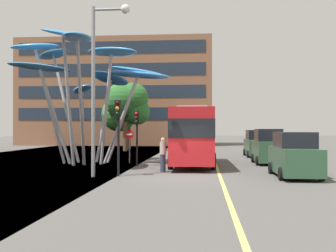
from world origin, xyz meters
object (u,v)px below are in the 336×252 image
Objects in this scene: car_parked_far at (257,144)px; car_parked_near at (294,156)px; street_lamp at (102,68)px; no_entry_sign at (130,141)px; red_bus at (192,133)px; traffic_light_kerb_far at (137,126)px; traffic_light_kerb_near at (118,121)px; pedestrian at (163,154)px; leaf_sculpture at (89,68)px; car_parked_mid at (268,148)px.

car_parked_near is at bearing -90.41° from car_parked_far.
street_lamp is 8.61m from no_entry_sign.
red_bus reaches higher than traffic_light_kerb_far.
traffic_light_kerb_near is at bearing 20.54° from street_lamp.
street_lamp is at bearing -97.46° from traffic_light_kerb_far.
street_lamp is 4.49× the size of pedestrian.
leaf_sculpture is 13.03m from car_parked_mid.
traffic_light_kerb_near is (-3.46, -6.35, 0.66)m from red_bus.
car_parked_mid is 1.70× the size of no_entry_sign.
car_parked_near is at bearing -15.76° from pedestrian.
leaf_sculpture is at bearing -176.01° from car_parked_mid.
traffic_light_kerb_near is 5.55m from traffic_light_kerb_far.
traffic_light_kerb_far is 0.90× the size of car_parked_mid.
traffic_light_kerb_far reaches higher than car_parked_near.
car_parked_mid is (8.43, 2.21, -1.41)m from traffic_light_kerb_far.
traffic_light_kerb_far reaches higher than pedestrian.
car_parked_far is 0.55× the size of street_lamp.
red_bus is 5.27× the size of pedestrian.
red_bus reaches higher than car_parked_mid.
no_entry_sign is (2.64, 0.53, -4.88)m from leaf_sculpture.
traffic_light_kerb_near is at bearing -176.92° from car_parked_near.
car_parked_near is at bearing -30.87° from traffic_light_kerb_far.
car_parked_far is (0.19, 7.17, -0.04)m from car_parked_mid.
street_lamp reaches higher than car_parked_mid.
red_bus is 2.63× the size of traffic_light_kerb_near.
leaf_sculpture is 7.77m from street_lamp.
street_lamp is 3.70× the size of no_entry_sign.
no_entry_sign is at bearing 11.42° from leaf_sculpture.
car_parked_far is (0.10, 14.46, 0.02)m from car_parked_near.
car_parked_near is at bearing 4.56° from street_lamp.
traffic_light_kerb_far is at bearing -21.86° from leaf_sculpture.
leaf_sculpture is at bearing 139.49° from pedestrian.
traffic_light_kerb_near is 2.70m from street_lamp.
leaf_sculpture is 8.96m from pedestrian.
red_bus reaches higher than car_parked_near.
leaf_sculpture is at bearing 151.58° from car_parked_near.
traffic_light_kerb_near is 0.45× the size of street_lamp.
red_bus reaches higher than car_parked_far.
traffic_light_kerb_far is 2.29m from no_entry_sign.
car_parked_far is at bearing 58.94° from red_bus.
traffic_light_kerb_far is 6.50m from street_lamp.
red_bus is 8.17m from leaf_sculpture.
traffic_light_kerb_near reaches higher than car_parked_far.
traffic_light_kerb_far is at bearing -67.32° from no_entry_sign.
car_parked_mid reaches higher than pedestrian.
car_parked_mid is 2.06× the size of pedestrian.
car_parked_mid is 12.91m from street_lamp.
traffic_light_kerb_far is at bearing 149.13° from car_parked_near.
street_lamp is (-0.76, -5.83, 2.78)m from traffic_light_kerb_far.
leaf_sculpture reaches higher than street_lamp.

